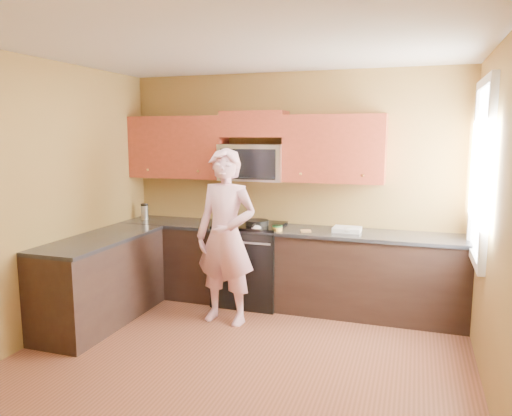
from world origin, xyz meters
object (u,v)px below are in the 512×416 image
at_px(frying_pan, 257,225).
at_px(travel_mug, 145,219).
at_px(woman, 226,237).
at_px(stove, 250,263).
at_px(microwave, 253,180).
at_px(butter_tub, 277,231).

xyz_separation_m(frying_pan, travel_mug, (-1.52, 0.07, -0.03)).
xyz_separation_m(woman, frying_pan, (0.15, 0.59, 0.03)).
bearing_deg(travel_mug, frying_pan, -2.76).
xyz_separation_m(stove, woman, (-0.04, -0.64, 0.45)).
height_order(microwave, butter_tub, microwave).
xyz_separation_m(microwave, woman, (-0.04, -0.77, -0.53)).
xyz_separation_m(stove, butter_tub, (0.38, -0.16, 0.45)).
distance_m(stove, travel_mug, 1.48).
distance_m(woman, butter_tub, 0.64).
height_order(stove, butter_tub, butter_tub).
distance_m(woman, frying_pan, 0.61).
bearing_deg(frying_pan, woman, -111.66).
height_order(stove, woman, woman).
distance_m(microwave, woman, 0.93).
relative_size(microwave, travel_mug, 3.85).
height_order(microwave, travel_mug, microwave).
relative_size(woman, frying_pan, 3.94).
xyz_separation_m(stove, travel_mug, (-1.41, 0.02, 0.45)).
bearing_deg(stove, frying_pan, -25.58).
bearing_deg(butter_tub, frying_pan, 157.63).
xyz_separation_m(microwave, butter_tub, (0.38, -0.29, -0.53)).
bearing_deg(frying_pan, travel_mug, 169.68).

